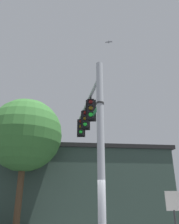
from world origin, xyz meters
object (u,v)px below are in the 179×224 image
at_px(traffic_light_mid_outer, 81,127).
at_px(traffic_light_mid_inner, 85,119).
at_px(street_name_sign, 98,107).
at_px(bird_flying, 109,42).
at_px(traffic_light_nearest_pole, 91,109).
at_px(historical_marker, 174,210).

bearing_deg(traffic_light_mid_outer, traffic_light_mid_inner, 103.08).
height_order(street_name_sign, bird_flying, bird_flying).
relative_size(street_name_sign, bird_flying, 3.87).
bearing_deg(traffic_light_nearest_pole, historical_marker, 168.70).
height_order(traffic_light_mid_inner, street_name_sign, traffic_light_mid_inner).
xyz_separation_m(traffic_light_mid_outer, bird_flying, (-1.77, 3.60, 3.88)).
height_order(bird_flying, historical_marker, bird_flying).
height_order(street_name_sign, historical_marker, street_name_sign).
height_order(traffic_light_nearest_pole, bird_flying, bird_flying).
xyz_separation_m(bird_flying, historical_marker, (-2.37, 0.28, -8.62)).
xyz_separation_m(traffic_light_nearest_pole, historical_marker, (-3.40, 0.68, -4.74)).
distance_m(traffic_light_nearest_pole, historical_marker, 5.87).
relative_size(traffic_light_nearest_pole, street_name_sign, 0.88).
distance_m(traffic_light_mid_inner, bird_flying, 4.58).
bearing_deg(bird_flying, historical_marker, 173.34).
bearing_deg(bird_flying, traffic_light_mid_outer, -63.77).
height_order(traffic_light_mid_inner, traffic_light_mid_outer, same).
bearing_deg(historical_marker, bird_flying, -6.66).
height_order(traffic_light_nearest_pole, street_name_sign, traffic_light_nearest_pole).
distance_m(street_name_sign, historical_marker, 5.28).
height_order(traffic_light_mid_outer, historical_marker, traffic_light_mid_outer).
xyz_separation_m(street_name_sign, bird_flying, (-0.66, -1.18, 4.39)).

